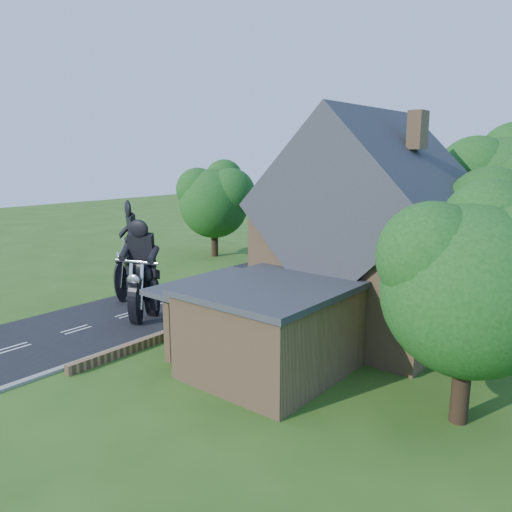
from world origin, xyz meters
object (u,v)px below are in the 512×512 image
Objects in this scene: house at (369,239)px; annex at (268,327)px; motorcycle_lead at (144,306)px; motorcycle_follow at (135,286)px; garden_wall at (253,304)px.

annex is (-0.62, -6.80, -2.58)m from house.
house is at bearing -163.13° from motorcycle_lead.
motorcycle_follow is at bearing -47.94° from motorcycle_lead.
house is 13.47m from motorcycle_follow.
garden_wall is at bearing -126.25° from motorcycle_follow.
motorcycle_lead is at bearing -119.26° from garden_wall.
annex is at bearing -46.16° from garden_wall.
house is 6.21× the size of motorcycle_lead.
motorcycle_follow is at bearing -153.31° from garden_wall.
motorcycle_follow is (-12.35, -4.10, -3.48)m from house.
motorcycle_follow is (-3.31, 1.98, 0.09)m from motorcycle_lead.
garden_wall is 8.19m from annex.
garden_wall is at bearing 133.84° from annex.
motorcycle_lead is 0.89× the size of motorcycle_follow.
garden_wall is 2.15× the size of house.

